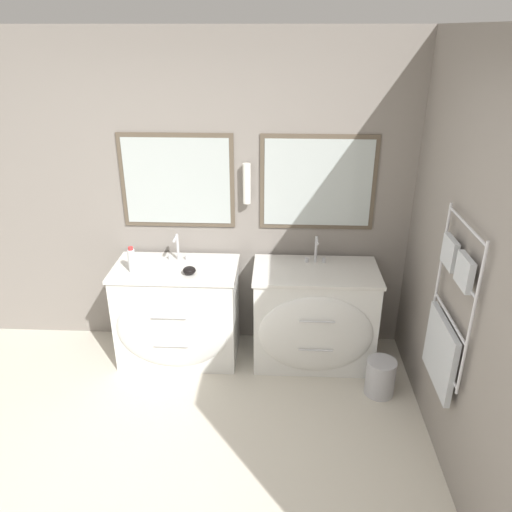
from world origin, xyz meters
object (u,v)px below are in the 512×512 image
at_px(vanity_left, 178,314).
at_px(vanity_right, 314,317).
at_px(toiletry_bottle, 132,260).
at_px(amenity_bowl, 189,270).
at_px(waste_bin, 380,377).

relative_size(vanity_left, vanity_right, 1.00).
xyz_separation_m(vanity_left, toiletry_bottle, (-0.31, -0.06, 0.51)).
bearing_deg(amenity_bowl, toiletry_bottle, 176.60).
xyz_separation_m(vanity_left, waste_bin, (1.62, -0.40, -0.27)).
xyz_separation_m(vanity_right, amenity_bowl, (-0.99, -0.08, 0.44)).
xyz_separation_m(toiletry_bottle, waste_bin, (1.93, -0.34, -0.78)).
relative_size(toiletry_bottle, waste_bin, 0.71).
bearing_deg(amenity_bowl, waste_bin, -11.93).
distance_m(amenity_bowl, waste_bin, 1.67).
distance_m(vanity_left, toiletry_bottle, 0.60).
xyz_separation_m(amenity_bowl, waste_bin, (1.48, -0.31, -0.71)).
bearing_deg(vanity_left, waste_bin, -13.73).
relative_size(vanity_left, toiletry_bottle, 4.79).
distance_m(vanity_left, waste_bin, 1.69).
bearing_deg(amenity_bowl, vanity_right, 4.77).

